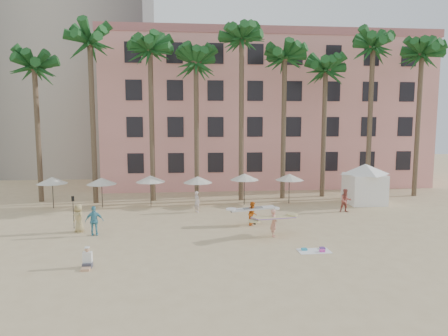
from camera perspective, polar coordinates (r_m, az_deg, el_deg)
name	(u,v)px	position (r m, az deg, el deg)	size (l,w,h in m)	color
ground	(223,253)	(22.50, -0.21, -12.03)	(120.00, 120.00, 0.00)	#D1B789
pink_hotel	(262,114)	(48.04, 5.39, 7.68)	(35.00, 14.00, 16.00)	pink
palm_row	(213,56)	(36.73, -1.58, 15.76)	(44.40, 5.40, 16.30)	brown
umbrella_row	(174,179)	(34.09, -7.13, -1.56)	(22.50, 2.70, 2.73)	#332B23
cabana	(365,180)	(36.97, 19.46, -1.65)	(4.55, 4.55, 3.50)	white
beach_towel	(315,250)	(23.37, 12.83, -11.40)	(1.83, 1.05, 0.14)	white
carrier_yellow	(274,221)	(25.41, 7.13, -7.54)	(3.05, 2.09, 1.75)	tan
carrier_white	(253,212)	(28.05, 4.13, -6.33)	(3.05, 0.96, 1.64)	orange
beachgoers	(196,210)	(28.54, -3.99, -6.03)	(20.59, 6.54, 1.90)	beige
paddle	(73,208)	(28.79, -20.74, -5.37)	(0.18, 0.04, 2.23)	black
seated_man	(87,261)	(21.41, -18.96, -12.42)	(0.45, 0.79, 1.03)	#3F3F4C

